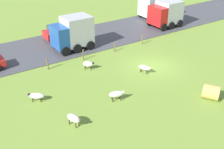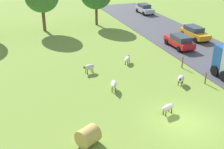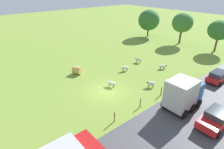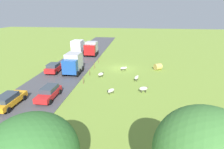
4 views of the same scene
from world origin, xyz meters
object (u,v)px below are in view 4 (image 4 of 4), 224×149
(sheep_3, at_px, (124,68))
(car_1, at_px, (54,68))
(truck_0, at_px, (91,48))
(car_0, at_px, (9,100))
(car_2, at_px, (49,92))
(truck_2, at_px, (73,63))
(sheep_0, at_px, (111,91))
(sheep_1, at_px, (136,78))
(hay_bale_0, at_px, (158,67))
(truck_1, at_px, (78,47))
(sheep_2, at_px, (101,74))
(sheep_4, at_px, (143,89))

(sheep_3, relative_size, car_1, 0.32)
(truck_0, bearing_deg, car_0, 82.29)
(car_0, xyz_separation_m, car_2, (-3.63, -2.45, -0.00))
(truck_2, bearing_deg, sheep_0, 136.79)
(sheep_1, xyz_separation_m, truck_2, (10.85, -1.93, 1.33))
(hay_bale_0, xyz_separation_m, truck_0, (14.85, -9.02, 1.20))
(sheep_0, relative_size, truck_1, 0.28)
(truck_2, distance_m, car_1, 3.74)
(sheep_1, relative_size, truck_1, 0.29)
(sheep_2, xyz_separation_m, hay_bale_0, (-9.71, -5.36, 0.05))
(sheep_2, distance_m, truck_1, 18.18)
(truck_2, bearing_deg, sheep_1, 169.89)
(sheep_0, distance_m, truck_1, 24.63)
(sheep_1, bearing_deg, car_1, -8.23)
(sheep_3, xyz_separation_m, truck_0, (8.59, -10.50, 1.28))
(car_0, distance_m, car_1, 12.07)
(truck_0, distance_m, car_2, 22.78)
(truck_0, xyz_separation_m, car_2, (-0.21, 22.76, -0.93))
(car_2, bearing_deg, truck_0, -89.46)
(sheep_3, relative_size, truck_2, 0.31)
(sheep_1, distance_m, sheep_2, 5.89)
(sheep_4, height_order, truck_1, truck_1)
(car_0, bearing_deg, hay_bale_0, -138.45)
(car_1, bearing_deg, sheep_3, -167.68)
(truck_1, xyz_separation_m, car_0, (-0.24, 26.68, -1.02))
(sheep_2, bearing_deg, sheep_1, 171.69)
(sheep_3, xyz_separation_m, truck_1, (12.25, -11.97, 1.37))
(sheep_0, height_order, car_1, car_1)
(truck_0, xyz_separation_m, truck_2, (-0.12, 13.30, 0.10))
(sheep_0, relative_size, car_2, 0.29)
(car_0, bearing_deg, car_2, -146.00)
(car_1, bearing_deg, truck_2, 177.50)
(sheep_3, distance_m, truck_2, 9.03)
(hay_bale_0, relative_size, car_0, 0.27)
(sheep_4, bearing_deg, car_2, 16.15)
(sheep_1, bearing_deg, sheep_4, 103.04)
(sheep_1, bearing_deg, car_2, 35.00)
(sheep_3, distance_m, truck_1, 17.18)
(truck_2, xyz_separation_m, car_2, (-0.09, 9.46, -1.03))
(car_2, bearing_deg, car_0, 34.00)
(sheep_4, distance_m, hay_bale_0, 10.76)
(truck_2, height_order, car_2, truck_2)
(sheep_4, bearing_deg, sheep_3, -69.40)
(sheep_0, distance_m, truck_2, 10.43)
(sheep_2, bearing_deg, car_2, 59.55)
(sheep_1, bearing_deg, sheep_0, 57.13)
(sheep_0, xyz_separation_m, truck_0, (7.65, -20.37, 1.32))
(sheep_0, relative_size, hay_bale_0, 1.01)
(sheep_1, xyz_separation_m, sheep_3, (2.38, -4.73, -0.05))
(truck_2, bearing_deg, car_0, 73.47)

